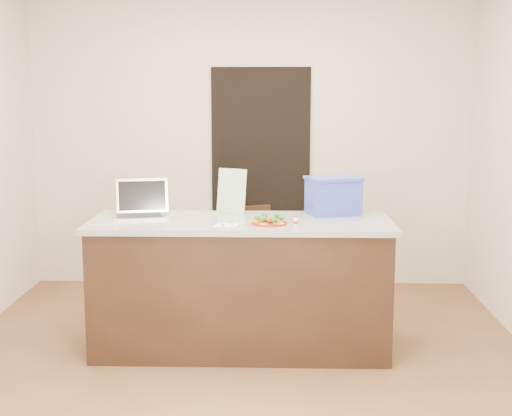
{
  "coord_description": "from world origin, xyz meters",
  "views": [
    {
      "loc": [
        0.24,
        -4.52,
        1.8
      ],
      "look_at": [
        0.11,
        0.2,
        1.01
      ],
      "focal_mm": 50.0,
      "sensor_mm": 36.0,
      "label": 1
    }
  ],
  "objects_px": {
    "plate": "(269,223)",
    "yogurt_bottle": "(296,221)",
    "chair": "(247,256)",
    "island": "(241,285)",
    "laptop": "(141,206)",
    "napkin": "(226,225)",
    "blue_box": "(333,195)"
  },
  "relations": [
    {
      "from": "napkin",
      "to": "plate",
      "type": "bearing_deg",
      "value": 13.77
    },
    {
      "from": "laptop",
      "to": "yogurt_bottle",
      "type": "bearing_deg",
      "value": -28.89
    },
    {
      "from": "island",
      "to": "laptop",
      "type": "xyz_separation_m",
      "value": [
        -0.71,
        0.13,
        0.53
      ]
    },
    {
      "from": "laptop",
      "to": "blue_box",
      "type": "distance_m",
      "value": 1.36
    },
    {
      "from": "yogurt_bottle",
      "to": "laptop",
      "type": "distance_m",
      "value": 1.12
    },
    {
      "from": "island",
      "to": "laptop",
      "type": "distance_m",
      "value": 0.89
    },
    {
      "from": "island",
      "to": "plate",
      "type": "height_order",
      "value": "plate"
    },
    {
      "from": "plate",
      "to": "napkin",
      "type": "xyz_separation_m",
      "value": [
        -0.28,
        -0.07,
        -0.01
      ]
    },
    {
      "from": "napkin",
      "to": "laptop",
      "type": "xyz_separation_m",
      "value": [
        -0.62,
        0.35,
        0.07
      ]
    },
    {
      "from": "yogurt_bottle",
      "to": "laptop",
      "type": "xyz_separation_m",
      "value": [
        -1.08,
        0.31,
        0.04
      ]
    },
    {
      "from": "napkin",
      "to": "laptop",
      "type": "distance_m",
      "value": 0.72
    },
    {
      "from": "yogurt_bottle",
      "to": "island",
      "type": "bearing_deg",
      "value": 153.71
    },
    {
      "from": "blue_box",
      "to": "napkin",
      "type": "bearing_deg",
      "value": -163.09
    },
    {
      "from": "laptop",
      "to": "island",
      "type": "bearing_deg",
      "value": -23.17
    },
    {
      "from": "napkin",
      "to": "blue_box",
      "type": "xyz_separation_m",
      "value": [
        0.73,
        0.46,
        0.13
      ]
    },
    {
      "from": "plate",
      "to": "chair",
      "type": "xyz_separation_m",
      "value": [
        -0.19,
        0.86,
        -0.43
      ]
    },
    {
      "from": "plate",
      "to": "chair",
      "type": "bearing_deg",
      "value": 102.15
    },
    {
      "from": "chair",
      "to": "napkin",
      "type": "bearing_deg",
      "value": -118.25
    },
    {
      "from": "island",
      "to": "chair",
      "type": "distance_m",
      "value": 0.72
    },
    {
      "from": "plate",
      "to": "blue_box",
      "type": "height_order",
      "value": "blue_box"
    },
    {
      "from": "plate",
      "to": "yogurt_bottle",
      "type": "height_order",
      "value": "yogurt_bottle"
    },
    {
      "from": "napkin",
      "to": "blue_box",
      "type": "height_order",
      "value": "blue_box"
    },
    {
      "from": "island",
      "to": "blue_box",
      "type": "distance_m",
      "value": 0.91
    },
    {
      "from": "island",
      "to": "blue_box",
      "type": "relative_size",
      "value": 4.81
    },
    {
      "from": "plate",
      "to": "napkin",
      "type": "bearing_deg",
      "value": -166.23
    },
    {
      "from": "island",
      "to": "blue_box",
      "type": "bearing_deg",
      "value": 21.08
    },
    {
      "from": "plate",
      "to": "yogurt_bottle",
      "type": "relative_size",
      "value": 3.78
    },
    {
      "from": "island",
      "to": "plate",
      "type": "bearing_deg",
      "value": -36.55
    },
    {
      "from": "chair",
      "to": "yogurt_bottle",
      "type": "bearing_deg",
      "value": -90.75
    },
    {
      "from": "island",
      "to": "plate",
      "type": "distance_m",
      "value": 0.53
    },
    {
      "from": "yogurt_bottle",
      "to": "plate",
      "type": "bearing_deg",
      "value": 167.91
    },
    {
      "from": "yogurt_bottle",
      "to": "blue_box",
      "type": "height_order",
      "value": "blue_box"
    }
  ]
}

